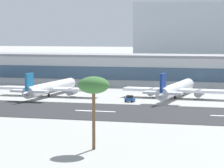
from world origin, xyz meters
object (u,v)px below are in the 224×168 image
object	(u,v)px
terminal_building	(145,70)
palm_tree_3	(94,86)
airliner_blue_tail_gate_1	(49,88)
airliner_navy_tail_gate_2	(175,89)
service_baggage_tug_0	(130,99)

from	to	relation	value
terminal_building	palm_tree_3	xyz separation A→B (m)	(21.13, -141.87, 5.82)
airliner_blue_tail_gate_1	airliner_navy_tail_gate_2	distance (m)	44.17
service_baggage_tug_0	palm_tree_3	world-z (taller)	palm_tree_3
airliner_navy_tail_gate_2	service_baggage_tug_0	bearing A→B (deg)	141.99
terminal_building	palm_tree_3	distance (m)	143.55
terminal_building	airliner_navy_tail_gate_2	distance (m)	54.33
terminal_building	airliner_blue_tail_gate_1	world-z (taller)	terminal_building
palm_tree_3	service_baggage_tug_0	bearing A→B (deg)	98.73
airliner_blue_tail_gate_1	airliner_navy_tail_gate_2	world-z (taller)	airliner_navy_tail_gate_2
airliner_navy_tail_gate_2	service_baggage_tug_0	distance (m)	18.89
service_baggage_tug_0	palm_tree_3	distance (m)	79.75
airliner_blue_tail_gate_1	palm_tree_3	xyz separation A→B (m)	(43.38, -86.53, 9.34)
airliner_navy_tail_gate_2	palm_tree_3	xyz separation A→B (m)	(-0.43, -92.12, 9.21)
airliner_blue_tail_gate_1	service_baggage_tug_0	xyz separation A→B (m)	(31.39, -8.49, -1.92)
airliner_blue_tail_gate_1	service_baggage_tug_0	bearing A→B (deg)	-103.71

